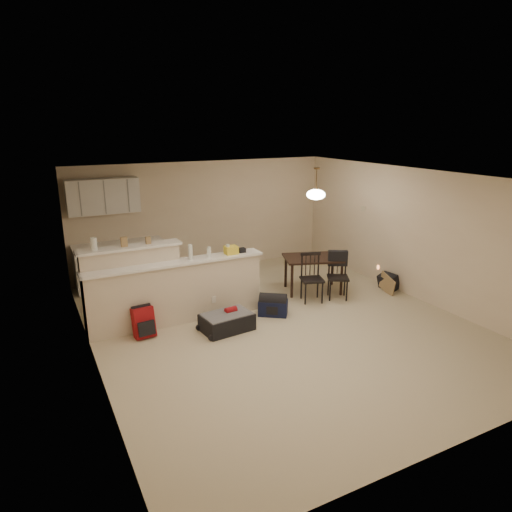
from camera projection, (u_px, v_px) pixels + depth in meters
room at (281, 254)px, 7.44m from camera, size 7.00×7.02×2.50m
breakfast_bar at (161, 290)px, 7.69m from camera, size 3.08×0.58×1.39m
upper_cabinets at (103, 196)px, 9.13m from camera, size 1.40×0.34×0.70m
kitchen_counter at (121, 265)px, 9.51m from camera, size 1.80×0.60×0.90m
thermostat at (363, 209)px, 10.00m from camera, size 0.02×0.12×0.12m
jar at (94, 244)px, 7.13m from camera, size 0.10×0.10×0.20m
cereal_box at (124, 242)px, 7.34m from camera, size 0.10×0.07×0.16m
small_box at (148, 240)px, 7.52m from camera, size 0.08×0.06×0.12m
bottle_a at (191, 252)px, 7.68m from camera, size 0.07×0.07×0.26m
bottle_b at (209, 252)px, 7.83m from camera, size 0.06×0.06×0.18m
bag_lump at (231, 250)px, 8.02m from camera, size 0.22×0.18×0.14m
pouch at (242, 250)px, 8.12m from camera, size 0.12×0.10×0.08m
extra_item_x at (228, 249)px, 7.99m from camera, size 0.06×0.06×0.18m
extra_item_y at (209, 253)px, 7.83m from camera, size 0.07×0.07×0.15m
dining_table at (313, 261)px, 9.17m from camera, size 1.35×1.11×0.72m
pendant_lamp at (316, 194)px, 8.79m from camera, size 0.36×0.36×0.62m
dining_chair_near at (312, 278)px, 8.69m from camera, size 0.51×0.50×0.93m
dining_chair_far at (338, 276)px, 8.84m from camera, size 0.53×0.52×0.90m
suitcase at (227, 322)px, 7.55m from camera, size 0.87×0.61×0.28m
red_backpack at (144, 322)px, 7.29m from camera, size 0.34×0.23×0.49m
navy_duffel at (273, 308)px, 8.14m from camera, size 0.58×0.52×0.28m
black_daypack at (388, 282)px, 9.40m from camera, size 0.29×0.38×0.31m
cardboard_sheet at (387, 284)px, 9.19m from camera, size 0.10×0.48×0.36m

